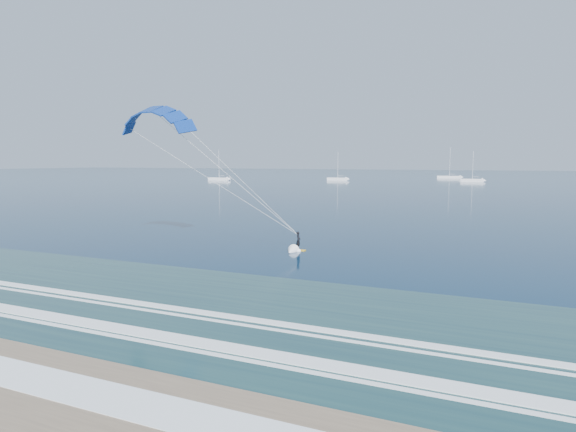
% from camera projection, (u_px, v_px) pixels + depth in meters
% --- Properties ---
extents(ground, '(900.00, 900.00, 0.00)m').
position_uv_depth(ground, '(77.00, 384.00, 19.24)').
color(ground, '#072540').
rests_on(ground, ground).
extents(kitesurfer_rig, '(17.60, 8.26, 14.38)m').
position_uv_depth(kitesurfer_rig, '(224.00, 171.00, 46.65)').
color(kitesurfer_rig, gold).
rests_on(kitesurfer_rig, ground).
extents(sailboat_0, '(9.59, 2.40, 12.92)m').
position_uv_depth(sailboat_0, '(219.00, 179.00, 215.11)').
color(sailboat_0, white).
rests_on(sailboat_0, ground).
extents(sailboat_1, '(8.77, 2.40, 12.03)m').
position_uv_depth(sailboat_1, '(338.00, 179.00, 213.99)').
color(sailboat_1, white).
rests_on(sailboat_1, ground).
extents(sailboat_2, '(10.89, 2.40, 14.38)m').
position_uv_depth(sailboat_2, '(449.00, 177.00, 239.29)').
color(sailboat_2, white).
rests_on(sailboat_2, ground).
extents(sailboat_3, '(8.53, 2.40, 11.86)m').
position_uv_depth(sailboat_3, '(472.00, 180.00, 200.18)').
color(sailboat_3, white).
rests_on(sailboat_3, ground).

